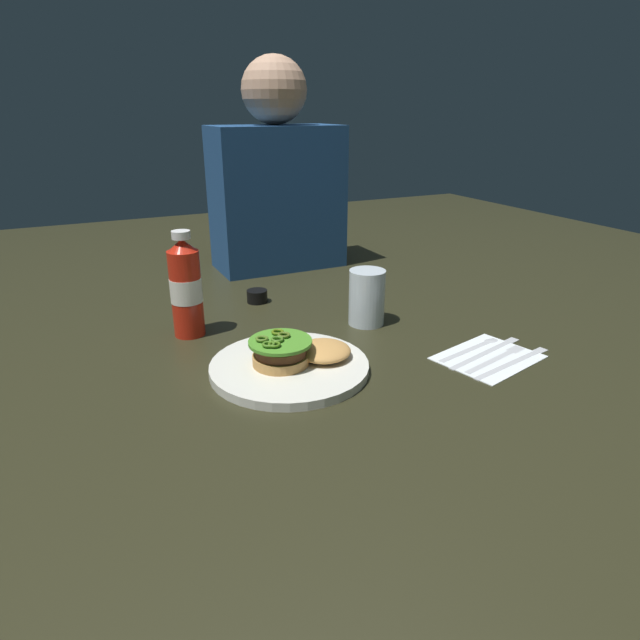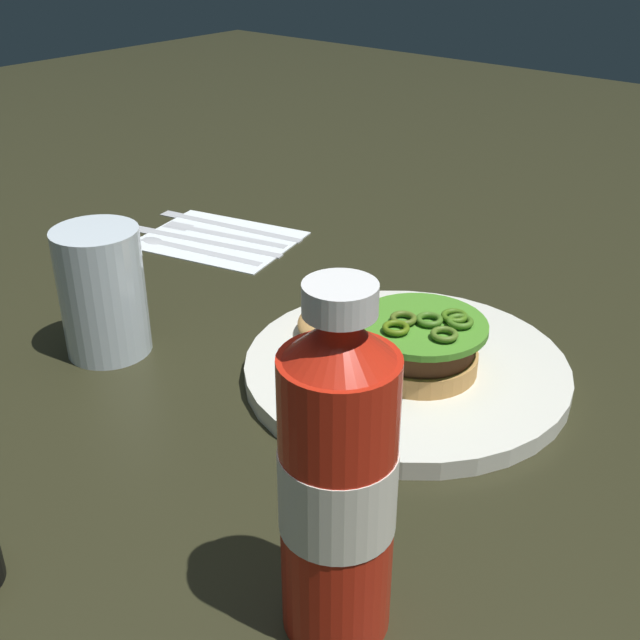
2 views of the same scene
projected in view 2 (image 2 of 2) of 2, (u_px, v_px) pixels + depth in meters
ground_plane at (218, 372)px, 0.72m from camera, size 3.00×3.00×0.00m
dinner_plate at (406, 369)px, 0.70m from camera, size 0.29×0.29×0.02m
burger_sandwich at (394, 337)px, 0.70m from camera, size 0.19×0.12×0.05m
ketchup_bottle at (338, 483)px, 0.42m from camera, size 0.06×0.06×0.22m
water_glass at (103, 292)px, 0.72m from camera, size 0.08×0.08×0.12m
napkin at (219, 239)px, 0.99m from camera, size 0.21×0.18×0.00m
steak_knife at (220, 222)px, 1.03m from camera, size 0.21×0.06×0.00m
fork_utensil at (213, 230)px, 1.01m from camera, size 0.18×0.06×0.00m
butter_knife at (194, 237)px, 0.99m from camera, size 0.21×0.07×0.00m
spoon_utensil at (181, 244)px, 0.97m from camera, size 0.17×0.05×0.00m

